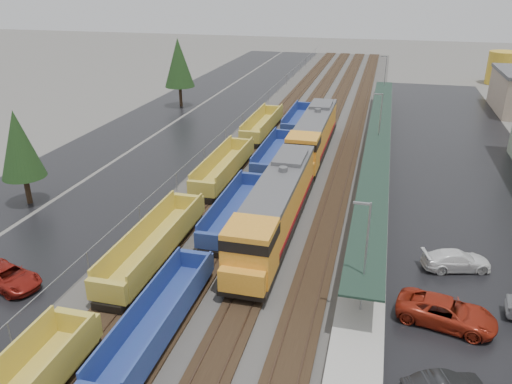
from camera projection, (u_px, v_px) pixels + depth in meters
ballast_strip at (308, 132)px, 69.07m from camera, size 20.00×160.00×0.08m
trackbed at (309, 131)px, 69.02m from camera, size 14.60×160.00×0.22m
west_parking_lot at (206, 125)px, 72.52m from camera, size 10.00×160.00×0.02m
west_road at (143, 121)px, 74.81m from camera, size 9.00×160.00×0.02m
east_commuter_lot at (463, 169)px, 55.82m from camera, size 16.00×100.00×0.02m
station_platform at (377, 156)px, 57.72m from camera, size 3.00×80.00×8.00m
chainlink_fence at (239, 120)px, 69.24m from camera, size 0.08×160.04×2.02m
distant_hills at (484, 34)px, 192.92m from camera, size 301.00×140.00×25.20m
tree_west_near at (19, 144)px, 45.13m from camera, size 3.96×3.96×9.00m
tree_west_far at (179, 63)px, 80.44m from camera, size 4.84×4.84×11.00m
locomotive_lead at (275, 208)px, 40.23m from camera, size 3.31×21.82×4.94m
locomotive_trail at (313, 135)px, 58.92m from camera, size 3.31×21.82×4.94m
well_string_yellow at (155, 244)px, 37.56m from camera, size 2.77×83.03×2.46m
well_string_blue at (204, 254)px, 36.39m from camera, size 2.45×92.38×2.17m
storage_tank at (504, 68)px, 99.59m from camera, size 6.38×6.38×6.38m
parked_car_west_c at (7, 277)px, 34.35m from camera, size 3.71×5.67×1.45m
parked_car_east_b at (446, 312)px, 30.56m from camera, size 3.97×6.38×1.65m
parked_car_east_c at (456, 260)px, 36.38m from camera, size 3.28×5.29×1.43m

